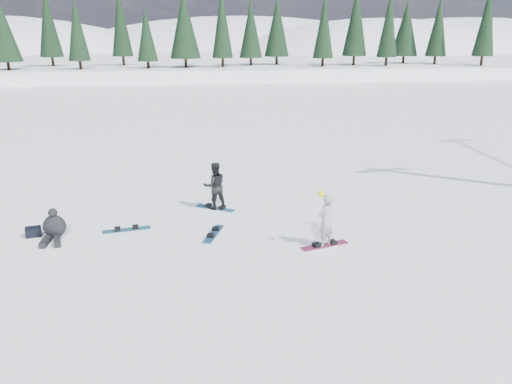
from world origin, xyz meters
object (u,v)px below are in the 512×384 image
snowboarder_woman (326,220)px  gear_bag (33,232)px  snowboarder_man (215,186)px  snowboard_loose_c (127,230)px  seated_rider (54,227)px  snowboard_loose_a (213,234)px

snowboarder_woman → gear_bag: snowboarder_woman is taller
snowboarder_woman → gear_bag: 8.94m
snowboarder_man → snowboard_loose_c: (-2.91, -1.69, -0.83)m
gear_bag → snowboard_loose_c: 2.79m
seated_rider → snowboard_loose_a: bearing=-9.4°
gear_bag → snowboard_loose_a: bearing=-5.8°
seated_rider → gear_bag: bearing=153.7°
snowboarder_man → snowboard_loose_a: size_ratio=1.13×
snowboarder_man → seated_rider: 5.43m
snowboard_loose_c → gear_bag: bearing=172.8°
snowboard_loose_c → seated_rider: bearing=-179.3°
snowboarder_woman → snowboard_loose_a: size_ratio=1.17×
seated_rider → snowboard_loose_a: (4.81, -0.30, -0.35)m
gear_bag → snowboard_loose_c: size_ratio=0.30×
snowboarder_man → gear_bag: bearing=5.6°
gear_bag → snowboard_loose_c: bearing=2.8°
snowboarder_woman → snowboard_loose_c: 6.32m
snowboard_loose_c → snowboarder_man: bearing=20.1°
snowboard_loose_c → snowboard_loose_a: bearing=-24.3°
snowboarder_woman → snowboard_loose_a: (-3.21, 1.31, -0.80)m
snowboarder_man → seated_rider: size_ratio=1.47×
snowboard_loose_a → gear_bag: bearing=103.7°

